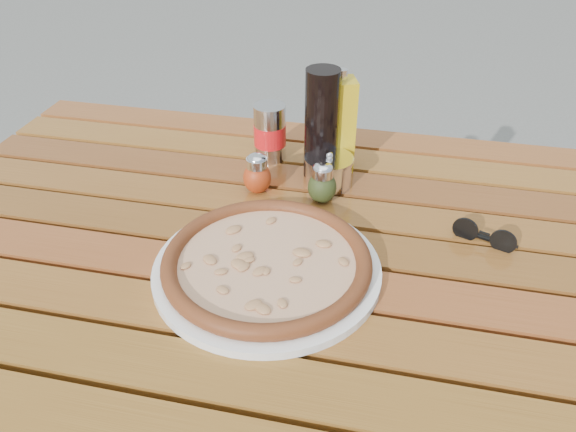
% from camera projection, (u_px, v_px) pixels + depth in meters
% --- Properties ---
extents(table, '(1.40, 0.90, 0.75)m').
position_uv_depth(table, '(286.00, 270.00, 1.01)').
color(table, '#37210C').
rests_on(table, ground).
extents(plate, '(0.43, 0.43, 0.01)m').
position_uv_depth(plate, '(267.00, 269.00, 0.89)').
color(plate, white).
rests_on(plate, table).
extents(pizza, '(0.42, 0.42, 0.03)m').
position_uv_depth(pizza, '(267.00, 261.00, 0.88)').
color(pizza, beige).
rests_on(pizza, plate).
extents(pepper_shaker, '(0.06, 0.06, 0.08)m').
position_uv_depth(pepper_shaker, '(257.00, 174.00, 1.07)').
color(pepper_shaker, '#B93B15').
rests_on(pepper_shaker, table).
extents(oregano_shaker, '(0.06, 0.06, 0.08)m').
position_uv_depth(oregano_shaker, '(322.00, 183.00, 1.04)').
color(oregano_shaker, '#35411A').
rests_on(oregano_shaker, table).
extents(dark_bottle, '(0.07, 0.07, 0.22)m').
position_uv_depth(dark_bottle, '(321.00, 125.00, 1.08)').
color(dark_bottle, black).
rests_on(dark_bottle, table).
extents(soda_can, '(0.07, 0.07, 0.12)m').
position_uv_depth(soda_can, '(270.00, 133.00, 1.17)').
color(soda_can, '#BBBBC0').
rests_on(soda_can, table).
extents(olive_oil_cruet, '(0.07, 0.07, 0.21)m').
position_uv_depth(olive_oil_cruet, '(340.00, 125.00, 1.11)').
color(olive_oil_cruet, gold).
rests_on(olive_oil_cruet, table).
extents(parmesan_tin, '(0.11, 0.11, 0.07)m').
position_uv_depth(parmesan_tin, '(329.00, 170.00, 1.09)').
color(parmesan_tin, white).
rests_on(parmesan_tin, table).
extents(sunglasses, '(0.11, 0.05, 0.04)m').
position_uv_depth(sunglasses, '(484.00, 236.00, 0.95)').
color(sunglasses, black).
rests_on(sunglasses, table).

